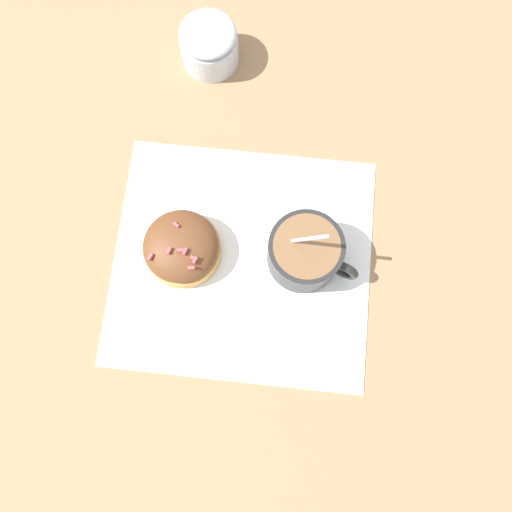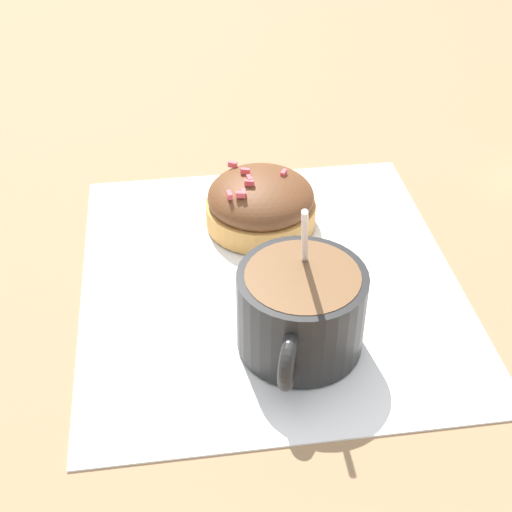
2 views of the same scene
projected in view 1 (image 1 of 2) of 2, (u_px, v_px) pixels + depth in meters
ground_plane at (242, 261)px, 0.57m from camera, size 3.00×3.00×0.00m
paper_napkin at (242, 261)px, 0.57m from camera, size 0.31×0.28×0.00m
coffee_cup at (306, 252)px, 0.54m from camera, size 0.10×0.08×0.11m
frosted_pastry at (181, 251)px, 0.55m from camera, size 0.09×0.09×0.05m
sugar_bowl at (209, 43)px, 0.60m from camera, size 0.07×0.07×0.06m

